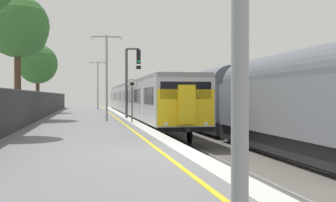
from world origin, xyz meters
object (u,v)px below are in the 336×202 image
(speed_limit_sign, at_px, (132,95))
(background_tree_left, at_px, (38,65))
(commuter_train_at_platform, at_px, (138,99))
(platform_lamp_mid, at_px, (107,70))
(platform_lamp_far, at_px, (98,81))
(signal_gantry, at_px, (130,74))
(freight_train_adjacent_track, at_px, (206,99))
(background_tree_centre, at_px, (19,29))

(speed_limit_sign, bearing_deg, background_tree_left, 113.53)
(commuter_train_at_platform, height_order, platform_lamp_mid, platform_lamp_mid)
(background_tree_left, bearing_deg, platform_lamp_far, 59.05)
(signal_gantry, xyz_separation_m, speed_limit_sign, (-0.37, -4.90, -1.45))
(platform_lamp_far, bearing_deg, freight_train_adjacent_track, -71.16)
(speed_limit_sign, relative_size, platform_lamp_mid, 0.48)
(freight_train_adjacent_track, distance_m, background_tree_left, 17.79)
(freight_train_adjacent_track, height_order, platform_lamp_mid, platform_lamp_mid)
(speed_limit_sign, xyz_separation_m, platform_lamp_mid, (-1.42, 1.65, 1.54))
(commuter_train_at_platform, distance_m, background_tree_centre, 13.53)
(freight_train_adjacent_track, height_order, background_tree_centre, background_tree_centre)
(background_tree_left, bearing_deg, signal_gantry, -56.95)
(freight_train_adjacent_track, relative_size, signal_gantry, 8.18)
(signal_gantry, bearing_deg, speed_limit_sign, -94.37)
(commuter_train_at_platform, distance_m, platform_lamp_mid, 12.41)
(background_tree_left, xyz_separation_m, background_tree_centre, (0.14, -12.06, 1.55))
(platform_lamp_far, bearing_deg, background_tree_centre, -104.57)
(speed_limit_sign, bearing_deg, freight_train_adjacent_track, 39.64)
(commuter_train_at_platform, relative_size, background_tree_centre, 4.86)
(freight_train_adjacent_track, relative_size, background_tree_centre, 4.88)
(signal_gantry, relative_size, speed_limit_sign, 1.92)
(background_tree_centre, bearing_deg, commuter_train_at_platform, 45.28)
(signal_gantry, bearing_deg, platform_lamp_far, 94.83)
(commuter_train_at_platform, relative_size, signal_gantry, 8.14)
(freight_train_adjacent_track, bearing_deg, speed_limit_sign, -140.36)
(signal_gantry, distance_m, background_tree_left, 13.95)
(platform_lamp_far, height_order, background_tree_left, background_tree_left)
(commuter_train_at_platform, xyz_separation_m, platform_lamp_far, (-3.27, 12.70, 2.05))
(background_tree_left, relative_size, background_tree_centre, 0.77)
(commuter_train_at_platform, distance_m, platform_lamp_far, 13.27)
(commuter_train_at_platform, relative_size, platform_lamp_mid, 7.50)
(platform_lamp_mid, bearing_deg, platform_lamp_far, 90.00)
(background_tree_left, height_order, background_tree_centre, background_tree_centre)
(platform_lamp_mid, relative_size, platform_lamp_far, 0.96)
(platform_lamp_mid, bearing_deg, background_tree_centre, 153.43)
(signal_gantry, bearing_deg, background_tree_centre, -176.71)
(platform_lamp_mid, xyz_separation_m, background_tree_centre, (-5.64, 2.82, 2.84))
(platform_lamp_mid, xyz_separation_m, platform_lamp_far, (-0.00, 24.52, 0.13))
(commuter_train_at_platform, xyz_separation_m, signal_gantry, (-1.47, -8.57, 1.83))
(commuter_train_at_platform, distance_m, freight_train_adjacent_track, 9.51)
(signal_gantry, relative_size, platform_lamp_mid, 0.92)
(freight_train_adjacent_track, height_order, platform_lamp_far, platform_lamp_far)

